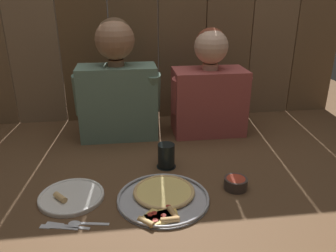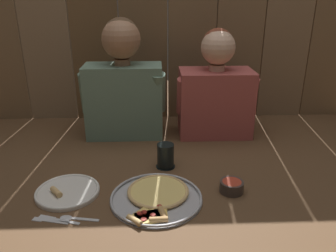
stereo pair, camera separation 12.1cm
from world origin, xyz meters
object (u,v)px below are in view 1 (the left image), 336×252
(dinner_plate, at_px, (71,196))
(dipping_bowl, at_px, (236,183))
(pizza_tray, at_px, (163,197))
(diner_right, at_px, (209,89))
(diner_left, at_px, (117,84))
(drinking_glass, at_px, (166,156))

(dinner_plate, height_order, dipping_bowl, dipping_bowl)
(pizza_tray, bearing_deg, diner_right, 62.71)
(dipping_bowl, height_order, diner_right, diner_right)
(pizza_tray, xyz_separation_m, dinner_plate, (-0.34, 0.05, -0.00))
(dinner_plate, distance_m, diner_left, 0.66)
(drinking_glass, xyz_separation_m, diner_right, (0.27, 0.37, 0.19))
(dinner_plate, relative_size, diner_left, 0.40)
(drinking_glass, height_order, diner_left, diner_left)
(diner_left, height_order, diner_right, diner_left)
(dinner_plate, relative_size, drinking_glass, 2.26)
(diner_right, bearing_deg, dinner_plate, -139.42)
(pizza_tray, bearing_deg, dipping_bowl, 7.28)
(drinking_glass, distance_m, dipping_bowl, 0.33)
(dinner_plate, bearing_deg, dipping_bowl, -1.07)
(drinking_glass, distance_m, diner_left, 0.48)
(pizza_tray, height_order, dipping_bowl, dipping_bowl)
(pizza_tray, relative_size, diner_left, 0.57)
(diner_left, distance_m, diner_right, 0.48)
(dinner_plate, xyz_separation_m, diner_right, (0.66, 0.56, 0.24))
(diner_right, bearing_deg, drinking_glass, -126.88)
(dipping_bowl, bearing_deg, drinking_glass, 139.76)
(dipping_bowl, relative_size, diner_left, 0.15)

